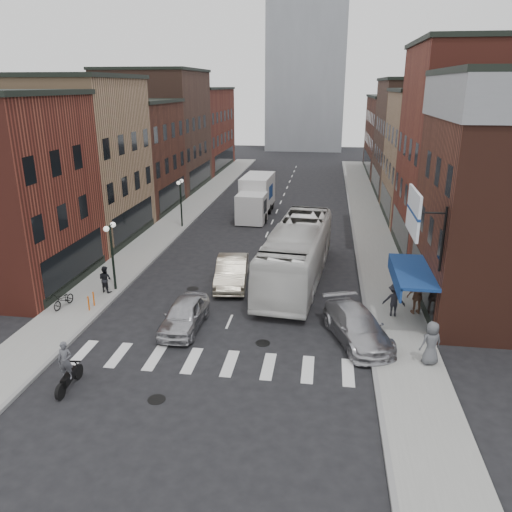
{
  "coord_description": "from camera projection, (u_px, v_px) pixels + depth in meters",
  "views": [
    {
      "loc": [
        4.63,
        -21.73,
        11.5
      ],
      "look_at": [
        0.8,
        5.12,
        2.22
      ],
      "focal_mm": 35.0,
      "sensor_mm": 36.0,
      "label": 1
    }
  ],
  "objects": [
    {
      "name": "ped_right_c",
      "position": [
        431.0,
        343.0,
        21.21
      ],
      "size": [
        1.11,
        0.93,
        1.95
      ],
      "primitive_type": "imported",
      "rotation": [
        0.0,
        0.0,
        3.52
      ],
      "color": "#4F5156",
      "rests_on": "sidewalk_right"
    },
    {
      "name": "bldg_left_far_a",
      "position": [
        157.0,
        130.0,
        57.32
      ],
      "size": [
        10.3,
        12.2,
        13.3
      ],
      "color": "#4A2F25",
      "rests_on": "ground"
    },
    {
      "name": "bldg_right_far_a",
      "position": [
        426.0,
        138.0,
        53.48
      ],
      "size": [
        10.3,
        12.2,
        12.3
      ],
      "color": "#4A2F25",
      "rests_on": "ground"
    },
    {
      "name": "sedan_left_near",
      "position": [
        184.0,
        315.0,
        24.7
      ],
      "size": [
        1.83,
        4.4,
        1.49
      ],
      "primitive_type": "imported",
      "rotation": [
        0.0,
        0.0,
        -0.02
      ],
      "color": "#B5B5BA",
      "rests_on": "ground"
    },
    {
      "name": "streetlamp_far",
      "position": [
        181.0,
        194.0,
        41.6
      ],
      "size": [
        0.32,
        1.22,
        4.11
      ],
      "color": "black",
      "rests_on": "ground"
    },
    {
      "name": "bldg_left_mid_b",
      "position": [
        120.0,
        156.0,
        47.51
      ],
      "size": [
        10.3,
        10.2,
        10.3
      ],
      "color": "#482319",
      "rests_on": "ground"
    },
    {
      "name": "curb_car",
      "position": [
        357.0,
        326.0,
        23.47
      ],
      "size": [
        3.74,
        5.61,
        1.51
      ],
      "primitive_type": "imported",
      "rotation": [
        0.0,
        0.0,
        0.34
      ],
      "color": "#AEADB2",
      "rests_on": "ground"
    },
    {
      "name": "bldg_right_mid_b",
      "position": [
        448.0,
        157.0,
        43.34
      ],
      "size": [
        10.3,
        10.2,
        11.3
      ],
      "color": "#A37E5A",
      "rests_on": "ground"
    },
    {
      "name": "ground",
      "position": [
        225.0,
        331.0,
        24.69
      ],
      "size": [
        160.0,
        160.0,
        0.0
      ],
      "primitive_type": "plane",
      "color": "black",
      "rests_on": "ground"
    },
    {
      "name": "sedan_left_far",
      "position": [
        232.0,
        272.0,
        30.15
      ],
      "size": [
        2.35,
        5.3,
        1.69
      ],
      "primitive_type": "imported",
      "rotation": [
        0.0,
        0.0,
        0.11
      ],
      "color": "beige",
      "rests_on": "ground"
    },
    {
      "name": "distant_tower",
      "position": [
        309.0,
        6.0,
        89.65
      ],
      "size": [
        14.0,
        14.0,
        50.0
      ],
      "primitive_type": "cube",
      "color": "#9399A0",
      "rests_on": "ground"
    },
    {
      "name": "sidewalk_left",
      "position": [
        183.0,
        215.0,
        46.41
      ],
      "size": [
        3.0,
        74.0,
        0.15
      ],
      "primitive_type": "cube",
      "color": "gray",
      "rests_on": "ground"
    },
    {
      "name": "bldg_left_far_b",
      "position": [
        190.0,
        129.0,
        70.76
      ],
      "size": [
        10.3,
        16.2,
        11.3
      ],
      "color": "maroon",
      "rests_on": "ground"
    },
    {
      "name": "parked_bicycle",
      "position": [
        64.0,
        300.0,
        26.87
      ],
      "size": [
        0.8,
        1.67,
        0.84
      ],
      "primitive_type": "imported",
      "rotation": [
        0.0,
        0.0,
        -0.15
      ],
      "color": "black",
      "rests_on": "sidewalk_left"
    },
    {
      "name": "curb_right",
      "position": [
        352.0,
        222.0,
        44.36
      ],
      "size": [
        0.2,
        74.0,
        0.16
      ],
      "primitive_type": "cube",
      "color": "gray",
      "rests_on": "ground"
    },
    {
      "name": "transit_bus",
      "position": [
        297.0,
        253.0,
        30.57
      ],
      "size": [
        4.15,
        12.93,
        3.54
      ],
      "primitive_type": "imported",
      "rotation": [
        0.0,
        0.0,
        -0.09
      ],
      "color": "silver",
      "rests_on": "ground"
    },
    {
      "name": "ped_right_a",
      "position": [
        394.0,
        300.0,
        25.71
      ],
      "size": [
        1.2,
        0.71,
        1.76
      ],
      "primitive_type": "imported",
      "rotation": [
        0.0,
        0.0,
        3.01
      ],
      "color": "black",
      "rests_on": "sidewalk_right"
    },
    {
      "name": "box_truck",
      "position": [
        256.0,
        197.0,
        45.89
      ],
      "size": [
        2.77,
        8.34,
        3.59
      ],
      "rotation": [
        0.0,
        0.0,
        -0.05
      ],
      "color": "silver",
      "rests_on": "ground"
    },
    {
      "name": "bldg_left_mid_a",
      "position": [
        67.0,
        160.0,
        37.82
      ],
      "size": [
        10.3,
        10.2,
        12.3
      ],
      "color": "#A37E5A",
      "rests_on": "ground"
    },
    {
      "name": "motorcycle_rider",
      "position": [
        67.0,
        367.0,
        19.63
      ],
      "size": [
        0.62,
        2.07,
        2.11
      ],
      "rotation": [
        0.0,
        0.0,
        0.12
      ],
      "color": "black",
      "rests_on": "ground"
    },
    {
      "name": "awning_blue",
      "position": [
        409.0,
        272.0,
        24.99
      ],
      "size": [
        1.8,
        5.0,
        0.78
      ],
      "color": "navy",
      "rests_on": "ground"
    },
    {
      "name": "streetlamp_near",
      "position": [
        111.0,
        244.0,
        28.49
      ],
      "size": [
        0.32,
        1.22,
        4.11
      ],
      "color": "black",
      "rests_on": "ground"
    },
    {
      "name": "ped_right_b",
      "position": [
        418.0,
        296.0,
        25.91
      ],
      "size": [
        1.26,
        0.84,
        1.97
      ],
      "primitive_type": "imported",
      "rotation": [
        0.0,
        0.0,
        3.38
      ],
      "color": "brown",
      "rests_on": "sidewalk_right"
    },
    {
      "name": "bldg_right_mid_a",
      "position": [
        484.0,
        154.0,
        33.48
      ],
      "size": [
        10.3,
        10.2,
        14.3
      ],
      "color": "maroon",
      "rests_on": "ground"
    },
    {
      "name": "billboard_sign",
      "position": [
        415.0,
        214.0,
        22.03
      ],
      "size": [
        1.52,
        3.0,
        3.7
      ],
      "color": "black",
      "rests_on": "ground"
    },
    {
      "name": "ped_left_solo",
      "position": [
        105.0,
        279.0,
        28.73
      ],
      "size": [
        0.86,
        0.66,
        1.57
      ],
      "primitive_type": "imported",
      "rotation": [
        0.0,
        0.0,
        2.82
      ],
      "color": "black",
      "rests_on": "sidewalk_left"
    },
    {
      "name": "curb_left",
      "position": [
        199.0,
        216.0,
        46.23
      ],
      "size": [
        0.2,
        74.0,
        0.16
      ],
      "primitive_type": "cube",
      "color": "gray",
      "rests_on": "ground"
    },
    {
      "name": "crosswalk_stripes",
      "position": [
        212.0,
        362.0,
        21.88
      ],
      "size": [
        12.0,
        2.2,
        0.01
      ],
      "primitive_type": "cube",
      "color": "silver",
      "rests_on": "ground"
    },
    {
      "name": "sidewalk_right",
      "position": [
        369.0,
        222.0,
        44.14
      ],
      "size": [
        3.0,
        74.0,
        0.15
      ],
      "primitive_type": "cube",
      "color": "gray",
      "rests_on": "ground"
    },
    {
      "name": "bldg_right_far_b",
      "position": [
        407.0,
        135.0,
        66.91
      ],
      "size": [
        10.3,
        16.2,
        10.3
      ],
      "color": "#482319",
      "rests_on": "ground"
    },
    {
      "name": "bike_rack",
      "position": [
        91.0,
        301.0,
        26.75
      ],
      "size": [
        0.08,
        0.68,
        0.8
      ],
      "color": "#D8590C",
      "rests_on": "sidewalk_left"
    }
  ]
}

